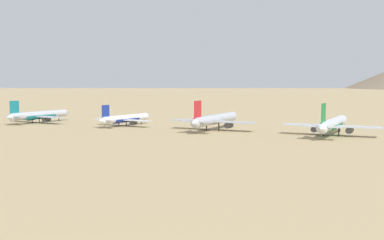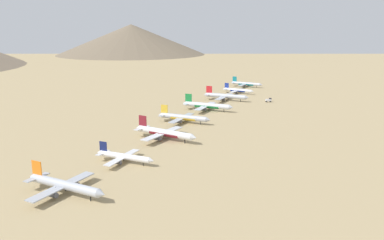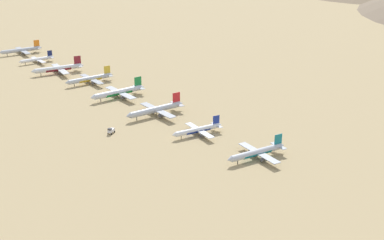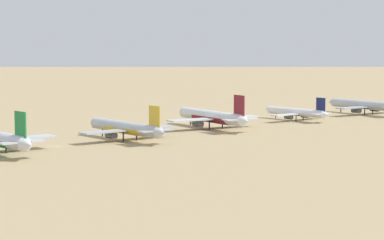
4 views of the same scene
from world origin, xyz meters
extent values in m
plane|color=tan|center=(0.00, 0.00, 0.00)|extent=(1940.83, 1940.83, 0.00)
cylinder|color=#B2B7C1|center=(27.71, -156.53, 4.26)|extent=(36.68, 6.61, 3.85)
cone|color=#B2B7C1|center=(47.52, -155.02, 4.26)|extent=(3.52, 4.01, 3.78)
cube|color=#A4A8B2|center=(26.19, -156.65, 3.58)|extent=(7.67, 34.75, 0.46)
cylinder|color=#4C4C54|center=(26.54, -150.52, 2.19)|extent=(4.42, 2.65, 2.33)
cylinder|color=#4C4C54|center=(27.46, -162.65, 2.19)|extent=(4.42, 2.65, 2.33)
cylinder|color=black|center=(41.53, -155.48, 1.94)|extent=(0.45, 0.45, 3.87)
cylinder|color=black|center=(24.98, -154.09, 1.94)|extent=(0.45, 0.45, 3.87)
cylinder|color=black|center=(25.38, -159.35, 1.94)|extent=(0.45, 0.45, 3.87)
cylinder|color=white|center=(23.01, -113.79, 3.46)|extent=(29.77, 7.35, 3.13)
cone|color=white|center=(38.97, -111.47, 3.46)|extent=(3.05, 3.41, 3.06)
cone|color=white|center=(7.21, -116.08, 3.46)|extent=(2.68, 3.12, 2.81)
cube|color=#141E51|center=(10.14, -115.65, 7.12)|extent=(4.52, 0.94, 5.76)
cube|color=silver|center=(9.65, -115.72, 3.77)|extent=(4.02, 10.15, 0.30)
cube|color=silver|center=(21.79, -113.96, 2.91)|extent=(8.09, 28.28, 0.37)
cylinder|color=#4C4C54|center=(21.73, -108.98, 1.78)|extent=(3.69, 2.37, 1.89)
cylinder|color=#4C4C54|center=(23.15, -118.76, 1.78)|extent=(3.69, 2.37, 1.89)
cylinder|color=black|center=(34.15, -112.17, 1.57)|extent=(0.36, 0.36, 3.14)
cylinder|color=black|center=(20.66, -111.96, 1.57)|extent=(0.36, 0.36, 3.14)
cylinder|color=black|center=(21.28, -116.20, 1.57)|extent=(0.36, 0.36, 3.14)
cylinder|color=silver|center=(16.13, -68.20, 4.63)|extent=(39.70, 4.42, 4.19)
cone|color=silver|center=(37.73, -68.32, 4.63)|extent=(3.55, 4.12, 4.10)
cone|color=silver|center=(-5.25, -68.08, 4.63)|extent=(3.11, 3.79, 3.77)
cube|color=maroon|center=(-1.28, -68.10, 9.53)|extent=(6.06, 0.42, 7.72)
cube|color=silver|center=(-1.95, -68.09, 5.05)|extent=(3.60, 13.25, 0.40)
cube|color=silver|center=(14.48, -68.19, 3.90)|extent=(5.73, 37.51, 0.50)
cylinder|color=#4C4C54|center=(15.40, -61.58, 2.38)|extent=(4.64, 2.56, 2.54)
cylinder|color=#4C4C54|center=(15.32, -74.81, 2.38)|extent=(4.64, 2.56, 2.54)
cylinder|color=black|center=(31.21, -68.29, 2.11)|extent=(0.48, 0.48, 4.21)
cylinder|color=black|center=(13.39, -65.32, 2.11)|extent=(0.48, 0.48, 4.21)
cylinder|color=black|center=(13.36, -71.05, 2.11)|extent=(0.48, 0.48, 4.21)
cylinder|color=maroon|center=(16.13, -68.20, 4.32)|extent=(21.85, 4.32, 4.20)
cylinder|color=#B2B7C1|center=(2.63, -25.62, 4.23)|extent=(36.43, 8.42, 3.82)
cone|color=#B2B7C1|center=(22.19, -23.10, 4.23)|extent=(3.67, 4.13, 3.75)
cone|color=#B2B7C1|center=(-16.74, -28.12, 4.23)|extent=(3.23, 3.77, 3.44)
cube|color=gold|center=(-13.15, -27.65, 8.71)|extent=(5.54, 1.06, 7.05)
cube|color=#A4A8B2|center=(-13.74, -27.73, 4.61)|extent=(4.74, 12.39, 0.36)
cube|color=#A4A8B2|center=(1.13, -25.82, 3.56)|extent=(9.36, 34.59, 0.45)
cylinder|color=#4C4C54|center=(1.16, -19.72, 2.17)|extent=(4.49, 2.84, 2.32)
cylinder|color=#4C4C54|center=(2.70, -31.70, 2.17)|extent=(4.49, 2.84, 2.32)
cylinder|color=black|center=(16.28, -23.87, 1.92)|extent=(0.44, 0.44, 3.85)
cylinder|color=black|center=(-0.20, -23.35, 1.92)|extent=(0.44, 0.44, 3.85)
cylinder|color=black|center=(0.47, -28.54, 1.92)|extent=(0.44, 0.44, 3.85)
cylinder|color=gold|center=(2.63, -25.62, 3.94)|extent=(20.26, 6.35, 3.83)
cone|color=silver|center=(-24.25, 17.36, 4.57)|extent=(3.53, 4.11, 3.72)
cube|color=#197A38|center=(-20.37, 17.90, 9.41)|extent=(5.98, 1.21, 7.61)
cube|color=#B6BBC5|center=(-21.01, 17.81, 4.98)|extent=(5.26, 13.40, 0.39)
cylinder|color=#4C4C54|center=(-3.20, 13.72, 2.35)|extent=(4.87, 3.11, 2.50)
cylinder|color=black|center=(-5.65, 17.11, 2.08)|extent=(0.48, 0.48, 4.15)
camera|label=1|loc=(-203.14, -47.56, 22.90)|focal=49.95mm
camera|label=2|loc=(152.72, -257.08, 69.30)|focal=36.09mm
camera|label=3|loc=(131.32, 366.87, 121.14)|focal=48.84mm
camera|label=4|loc=(-222.20, 89.41, 31.82)|focal=72.95mm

